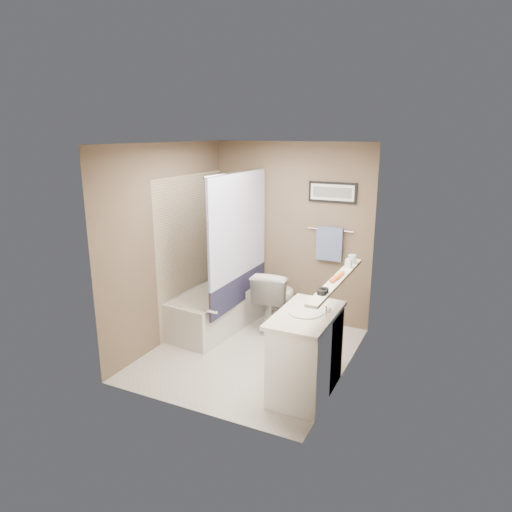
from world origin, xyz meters
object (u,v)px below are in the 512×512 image
at_px(vanity, 306,355).
at_px(hair_brush_back, 339,275).
at_px(glass_jar, 352,259).
at_px(hair_brush_front, 335,278).
at_px(soap_bottle, 349,261).
at_px(candle_bowl_near, 322,292).
at_px(bathtub, 217,309).
at_px(toilet, 276,298).
at_px(candle_bowl_far, 324,290).

bearing_deg(vanity, hair_brush_back, 63.94).
bearing_deg(glass_jar, hair_brush_front, -90.00).
bearing_deg(hair_brush_back, soap_bottle, 90.00).
relative_size(candle_bowl_near, hair_brush_front, 0.41).
distance_m(bathtub, toilet, 0.80).
bearing_deg(candle_bowl_near, candle_bowl_far, 90.00).
bearing_deg(soap_bottle, bathtub, 172.37).
relative_size(candle_bowl_near, candle_bowl_far, 1.00).
xyz_separation_m(bathtub, hair_brush_back, (1.79, -0.61, 0.89)).
height_order(bathtub, vanity, vanity).
xyz_separation_m(bathtub, hair_brush_front, (1.79, -0.73, 0.89)).
xyz_separation_m(toilet, soap_bottle, (1.07, -0.56, 0.78)).
bearing_deg(soap_bottle, candle_bowl_far, -90.00).
height_order(toilet, hair_brush_back, hair_brush_back).
bearing_deg(hair_brush_front, toilet, 135.48).
bearing_deg(soap_bottle, glass_jar, 90.00).
bearing_deg(toilet, hair_brush_front, 130.78).
bearing_deg(candle_bowl_far, bathtub, 148.12).
height_order(candle_bowl_far, hair_brush_front, hair_brush_front).
relative_size(toilet, candle_bowl_far, 8.92).
xyz_separation_m(candle_bowl_far, glass_jar, (0.00, 1.03, 0.03)).
relative_size(glass_jar, soap_bottle, 0.73).
bearing_deg(candle_bowl_near, hair_brush_front, 90.00).
relative_size(candle_bowl_far, hair_brush_front, 0.41).
distance_m(vanity, candle_bowl_near, 0.78).
bearing_deg(vanity, hair_brush_front, 54.97).
distance_m(vanity, soap_bottle, 1.11).
bearing_deg(candle_bowl_near, toilet, 125.74).
height_order(toilet, candle_bowl_far, candle_bowl_far).
distance_m(bathtub, soap_bottle, 2.03).
bearing_deg(candle_bowl_far, vanity, 149.48).
xyz_separation_m(candle_bowl_near, candle_bowl_far, (0.00, 0.06, 0.00)).
height_order(bathtub, hair_brush_back, hair_brush_back).
bearing_deg(toilet, soap_bottle, 147.72).
bearing_deg(vanity, toilet, 123.26).
distance_m(candle_bowl_near, hair_brush_back, 0.55).
distance_m(bathtub, hair_brush_back, 2.09).
relative_size(bathtub, candle_bowl_near, 16.67).
height_order(bathtub, toilet, toilet).
bearing_deg(candle_bowl_near, vanity, 138.33).
relative_size(bathtub, vanity, 1.67).
distance_m(bathtub, hair_brush_front, 2.12).
xyz_separation_m(toilet, candle_bowl_near, (1.07, -1.48, 0.73)).
bearing_deg(candle_bowl_far, soap_bottle, 90.00).
height_order(candle_bowl_far, hair_brush_back, hair_brush_back).
relative_size(bathtub, glass_jar, 15.00).
distance_m(toilet, glass_jar, 1.37).
xyz_separation_m(bathtub, toilet, (0.72, 0.32, 0.15)).
xyz_separation_m(bathtub, soap_bottle, (1.79, -0.24, 0.93)).
bearing_deg(bathtub, soap_bottle, -1.73).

